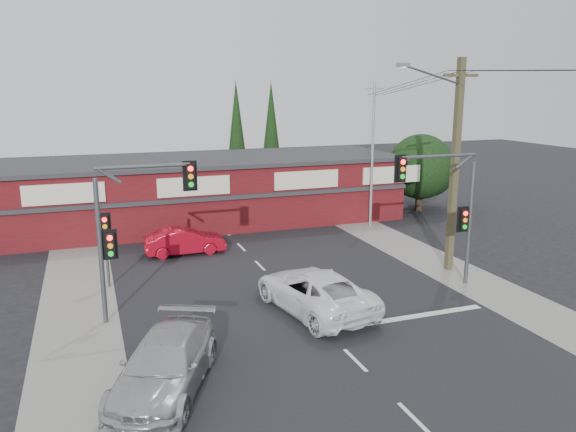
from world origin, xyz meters
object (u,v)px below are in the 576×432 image
object	(u,v)px
white_suv	(315,291)
silver_suv	(165,364)
utility_pole	(453,159)
red_sedan	(185,241)
shop_building	(198,190)

from	to	relation	value
white_suv	silver_suv	xyz separation A→B (m)	(-6.39, -4.07, -0.03)
white_suv	utility_pole	size ratio (longest dim) A/B	0.60
white_suv	utility_pole	xyz separation A→B (m)	(8.01, 2.59, 4.57)
silver_suv	red_sedan	size ratio (longest dim) A/B	1.31
red_sedan	utility_pole	size ratio (longest dim) A/B	0.42
red_sedan	shop_building	size ratio (longest dim) A/B	0.15
silver_suv	utility_pole	xyz separation A→B (m)	(14.39, 6.65, 4.59)
red_sedan	white_suv	bearing A→B (deg)	-160.06
silver_suv	utility_pole	distance (m)	16.51
white_suv	red_sedan	bearing A→B (deg)	-79.85
red_sedan	shop_building	bearing A→B (deg)	-17.10
white_suv	utility_pole	world-z (taller)	utility_pole
red_sedan	shop_building	distance (m)	7.50
silver_suv	shop_building	size ratio (longest dim) A/B	0.20
white_suv	silver_suv	distance (m)	7.57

